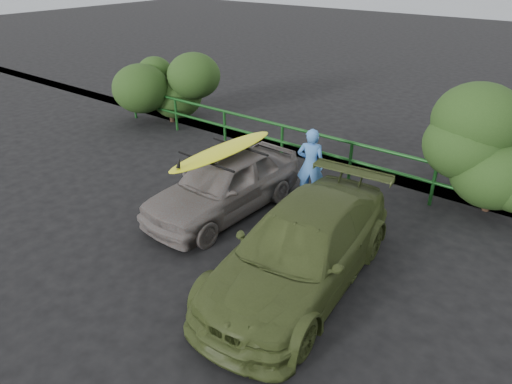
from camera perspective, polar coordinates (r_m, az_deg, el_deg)
ground at (r=8.50m, az=-10.62°, el=-8.72°), size 80.00×80.00×0.00m
guardrail at (r=11.68m, az=7.32°, el=5.02°), size 14.00×0.08×1.04m
shrub_left at (r=14.62m, az=-8.40°, el=11.61°), size 3.20×2.40×1.99m
sedan at (r=9.67m, az=-3.99°, el=1.09°), size 1.71×3.92×1.31m
olive_vehicle at (r=7.59m, az=5.59°, el=-7.09°), size 2.26×4.74×1.33m
man at (r=10.14m, az=6.84°, el=3.39°), size 0.71×0.59×1.68m
roof_rack at (r=9.39m, az=-4.12°, el=4.81°), size 1.58×1.14×0.05m
surfboard at (r=9.36m, az=-4.14°, el=5.20°), size 0.72×2.90×0.09m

